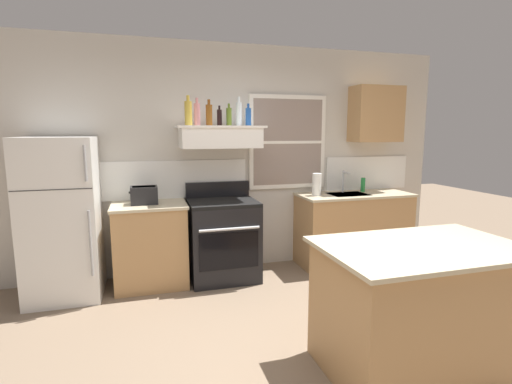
{
  "coord_description": "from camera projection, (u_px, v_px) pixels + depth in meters",
  "views": [
    {
      "loc": [
        -1.09,
        -2.33,
        1.68
      ],
      "look_at": [
        -0.05,
        1.2,
        1.1
      ],
      "focal_mm": 26.94,
      "sensor_mm": 36.0,
      "label": 1
    }
  ],
  "objects": [
    {
      "name": "bottle_clear_tall",
      "position": [
        239.0,
        114.0,
        4.37
      ],
      "size": [
        0.06,
        0.06,
        0.33
      ],
      "color": "silver",
      "rests_on": "range_hood_shelf"
    },
    {
      "name": "counter_left_of_stove",
      "position": [
        151.0,
        244.0,
        4.21
      ],
      "size": [
        0.79,
        0.63,
        0.91
      ],
      "color": "tan",
      "rests_on": "ground_plane"
    },
    {
      "name": "dish_soap_bottle",
      "position": [
        363.0,
        185.0,
        4.97
      ],
      "size": [
        0.06,
        0.06,
        0.18
      ],
      "primitive_type": "cylinder",
      "color": "#268C3F",
      "rests_on": "counter_right_with_sink"
    },
    {
      "name": "bottle_olive_oil_square",
      "position": [
        229.0,
        117.0,
        4.31
      ],
      "size": [
        0.06,
        0.06,
        0.25
      ],
      "color": "#4C601E",
      "rests_on": "range_hood_shelf"
    },
    {
      "name": "bottle_amber_wine",
      "position": [
        209.0,
        115.0,
        4.24
      ],
      "size": [
        0.07,
        0.07,
        0.29
      ],
      "color": "brown",
      "rests_on": "range_hood_shelf"
    },
    {
      "name": "toaster",
      "position": [
        144.0,
        195.0,
        4.12
      ],
      "size": [
        0.3,
        0.2,
        0.19
      ],
      "color": "black",
      "rests_on": "counter_left_of_stove"
    },
    {
      "name": "bottle_rose_pink",
      "position": [
        197.0,
        114.0,
        4.25
      ],
      "size": [
        0.07,
        0.07,
        0.3
      ],
      "color": "#C67F84",
      "rests_on": "range_hood_shelf"
    },
    {
      "name": "upper_cabinet_right",
      "position": [
        376.0,
        114.0,
        4.91
      ],
      "size": [
        0.64,
        0.32,
        0.7
      ],
      "color": "tan"
    },
    {
      "name": "back_wall",
      "position": [
        239.0,
        159.0,
        4.68
      ],
      "size": [
        5.4,
        0.11,
        2.7
      ],
      "color": "beige",
      "rests_on": "ground_plane"
    },
    {
      "name": "ground_plane",
      "position": [
        309.0,
        367.0,
        2.77
      ],
      "size": [
        16.0,
        16.0,
        0.0
      ],
      "primitive_type": "plane",
      "color": "#7A6651"
    },
    {
      "name": "kitchen_island",
      "position": [
        419.0,
        308.0,
        2.69
      ],
      "size": [
        1.4,
        0.9,
        0.91
      ],
      "color": "tan",
      "rests_on": "ground_plane"
    },
    {
      "name": "bottle_champagne_gold_foil",
      "position": [
        188.0,
        113.0,
        4.12
      ],
      "size": [
        0.08,
        0.08,
        0.32
      ],
      "color": "#B29333",
      "rests_on": "range_hood_shelf"
    },
    {
      "name": "refrigerator",
      "position": [
        62.0,
        219.0,
        3.86
      ],
      "size": [
        0.7,
        0.72,
        1.63
      ],
      "color": "white",
      "rests_on": "ground_plane"
    },
    {
      "name": "sink_faucet",
      "position": [
        344.0,
        179.0,
        4.87
      ],
      "size": [
        0.03,
        0.17,
        0.28
      ],
      "color": "silver",
      "rests_on": "counter_right_with_sink"
    },
    {
      "name": "counter_right_with_sink",
      "position": [
        353.0,
        228.0,
        4.91
      ],
      "size": [
        1.43,
        0.63,
        0.91
      ],
      "color": "tan",
      "rests_on": "ground_plane"
    },
    {
      "name": "range_hood_shelf",
      "position": [
        220.0,
        137.0,
        4.31
      ],
      "size": [
        0.96,
        0.52,
        0.24
      ],
      "color": "white"
    },
    {
      "name": "bottle_blue_liqueur",
      "position": [
        248.0,
        117.0,
        4.4
      ],
      "size": [
        0.07,
        0.07,
        0.25
      ],
      "color": "#1E478C",
      "rests_on": "range_hood_shelf"
    },
    {
      "name": "paper_towel_roll",
      "position": [
        317.0,
        184.0,
        4.67
      ],
      "size": [
        0.11,
        0.11,
        0.27
      ],
      "primitive_type": "cylinder",
      "color": "white",
      "rests_on": "counter_right_with_sink"
    },
    {
      "name": "stove_range",
      "position": [
        223.0,
        239.0,
        4.4
      ],
      "size": [
        0.76,
        0.69,
        1.09
      ],
      "color": "black",
      "rests_on": "ground_plane"
    },
    {
      "name": "bottle_balsamic_dark",
      "position": [
        219.0,
        117.0,
        4.31
      ],
      "size": [
        0.06,
        0.06,
        0.22
      ],
      "color": "black",
      "rests_on": "range_hood_shelf"
    }
  ]
}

